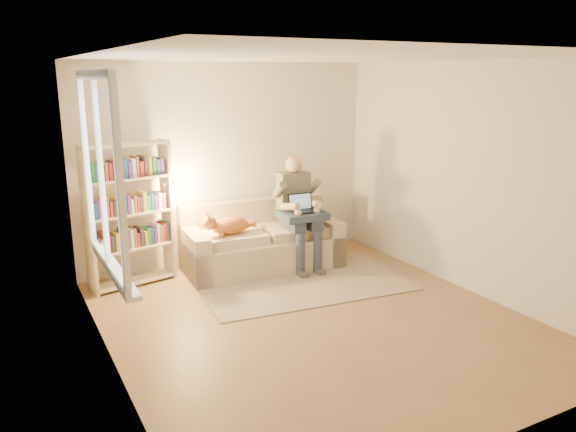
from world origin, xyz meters
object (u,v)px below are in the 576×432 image
sofa (261,245)px  bookshelf (129,208)px  laptop (302,207)px  cat (228,225)px  person (298,206)px

sofa → bookshelf: bookshelf is taller
bookshelf → laptop: bearing=-25.0°
sofa → cat: sofa is taller
sofa → person: size_ratio=1.42×
person → laptop: size_ratio=4.29×
person → laptop: bearing=-91.2°
cat → laptop: 0.96m
cat → bookshelf: size_ratio=0.43×
sofa → bookshelf: 1.74m
laptop → bookshelf: 2.09m
laptop → cat: bearing=170.7°
cat → bookshelf: (-1.12, 0.25, 0.29)m
sofa → person: 0.69m
laptop → bookshelf: (-2.03, 0.47, 0.12)m
sofa → person: bearing=-18.6°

